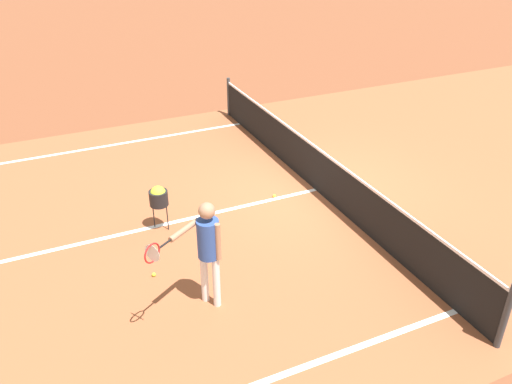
{
  "coord_description": "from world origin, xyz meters",
  "views": [
    {
      "loc": [
        8.26,
        -5.15,
        5.3
      ],
      "look_at": [
        1.21,
        -1.94,
        1.0
      ],
      "focal_mm": 36.7,
      "sensor_mm": 36.0,
      "label": 1
    }
  ],
  "objects_px": {
    "ball_hopper": "(158,196)",
    "tennis_ball_near_net": "(274,196)",
    "player_near": "(207,244)",
    "net": "(317,169)",
    "tennis_ball_mid_court": "(154,275)"
  },
  "relations": [
    {
      "from": "ball_hopper",
      "to": "player_near",
      "type": "bearing_deg",
      "value": 2.56
    },
    {
      "from": "player_near",
      "to": "tennis_ball_near_net",
      "type": "relative_size",
      "value": 26.23
    },
    {
      "from": "ball_hopper",
      "to": "net",
      "type": "bearing_deg",
      "value": 91.65
    },
    {
      "from": "player_near",
      "to": "tennis_ball_mid_court",
      "type": "relative_size",
      "value": 26.23
    },
    {
      "from": "ball_hopper",
      "to": "tennis_ball_mid_court",
      "type": "distance_m",
      "value": 1.57
    },
    {
      "from": "player_near",
      "to": "tennis_ball_mid_court",
      "type": "bearing_deg",
      "value": -148.45
    },
    {
      "from": "ball_hopper",
      "to": "tennis_ball_near_net",
      "type": "distance_m",
      "value": 2.51
    },
    {
      "from": "net",
      "to": "tennis_ball_near_net",
      "type": "relative_size",
      "value": 149.13
    },
    {
      "from": "player_near",
      "to": "tennis_ball_near_net",
      "type": "distance_m",
      "value": 3.57
    },
    {
      "from": "tennis_ball_near_net",
      "to": "tennis_ball_mid_court",
      "type": "bearing_deg",
      "value": -62.56
    },
    {
      "from": "tennis_ball_mid_court",
      "to": "tennis_ball_near_net",
      "type": "bearing_deg",
      "value": 117.44
    },
    {
      "from": "tennis_ball_mid_court",
      "to": "tennis_ball_near_net",
      "type": "relative_size",
      "value": 1.0
    },
    {
      "from": "net",
      "to": "tennis_ball_mid_court",
      "type": "distance_m",
      "value": 4.14
    },
    {
      "from": "net",
      "to": "ball_hopper",
      "type": "height_order",
      "value": "net"
    },
    {
      "from": "net",
      "to": "ball_hopper",
      "type": "bearing_deg",
      "value": -88.35
    }
  ]
}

